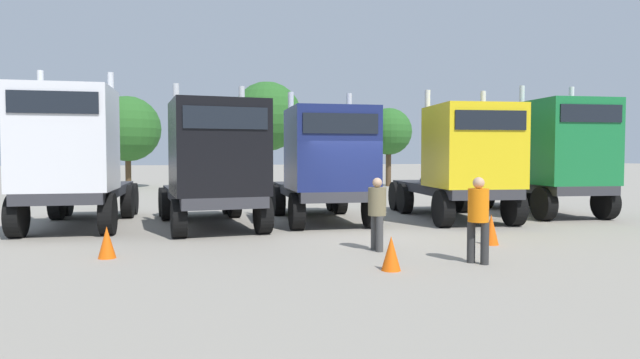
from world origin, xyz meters
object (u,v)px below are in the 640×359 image
object	(u,v)px
semi_truck_yellow	(463,162)
visitor_in_hivis	(478,214)
traffic_cone_mid	(107,242)
semi_truck_green	(555,158)
semi_truck_navy	(326,164)
traffic_cone_near	(491,229)
traffic_cone_far	(391,253)
semi_truck_black	(214,164)
semi_truck_white	(72,158)
visitor_with_camera	(377,209)

from	to	relation	value
semi_truck_yellow	visitor_in_hivis	bearing A→B (deg)	-20.24
traffic_cone_mid	semi_truck_green	bearing A→B (deg)	17.47
semi_truck_navy	traffic_cone_near	distance (m)	5.70
semi_truck_green	visitor_in_hivis	xyz separation A→B (m)	(-6.84, -6.73, -1.03)
traffic_cone_mid	traffic_cone_far	distance (m)	5.80
traffic_cone_near	semi_truck_black	bearing A→B (deg)	146.02
semi_truck_white	semi_truck_navy	world-z (taller)	semi_truck_white
semi_truck_green	traffic_cone_near	bearing A→B (deg)	-43.65
visitor_with_camera	traffic_cone_far	xyz separation A→B (m)	(-0.46, -2.01, -0.61)
semi_truck_green	traffic_cone_near	world-z (taller)	semi_truck_green
semi_truck_yellow	semi_truck_navy	bearing A→B (deg)	-91.39
semi_truck_yellow	visitor_with_camera	size ratio (longest dim) A/B	3.98
visitor_in_hivis	visitor_with_camera	bearing A→B (deg)	92.11
visitor_in_hivis	traffic_cone_near	distance (m)	2.49
semi_truck_white	visitor_with_camera	xyz separation A→B (m)	(7.15, -5.14, -1.11)
visitor_with_camera	semi_truck_white	bearing A→B (deg)	140.26
semi_truck_navy	visitor_in_hivis	xyz separation A→B (m)	(1.33, -6.66, -0.87)
semi_truck_black	semi_truck_green	distance (m)	11.58
visitor_with_camera	traffic_cone_mid	distance (m)	5.73
semi_truck_navy	semi_truck_yellow	size ratio (longest dim) A/B	0.98
visitor_with_camera	semi_truck_yellow	bearing A→B (deg)	39.80
semi_truck_navy	traffic_cone_far	size ratio (longest dim) A/B	9.86
traffic_cone_near	traffic_cone_far	size ratio (longest dim) A/B	1.14
semi_truck_black	semi_truck_navy	size ratio (longest dim) A/B	1.05
visitor_in_hivis	traffic_cone_far	size ratio (longest dim) A/B	2.65
visitor_with_camera	traffic_cone_near	bearing A→B (deg)	-2.12
visitor_with_camera	semi_truck_black	bearing A→B (deg)	123.66
visitor_in_hivis	visitor_with_camera	distance (m)	2.31
semi_truck_white	traffic_cone_far	size ratio (longest dim) A/B	10.13
traffic_cone_mid	semi_truck_white	bearing A→B (deg)	107.71
semi_truck_navy	traffic_cone_far	bearing A→B (deg)	-2.36
semi_truck_yellow	traffic_cone_far	distance (m)	8.10
visitor_with_camera	traffic_cone_far	distance (m)	2.15
semi_truck_white	visitor_with_camera	distance (m)	8.88
semi_truck_yellow	traffic_cone_far	world-z (taller)	semi_truck_yellow
traffic_cone_mid	visitor_with_camera	bearing A→B (deg)	-5.24
semi_truck_yellow	traffic_cone_mid	world-z (taller)	semi_truck_yellow
traffic_cone_mid	traffic_cone_far	world-z (taller)	traffic_cone_mid
semi_truck_white	visitor_with_camera	bearing A→B (deg)	56.07
semi_truck_green	traffic_cone_far	size ratio (longest dim) A/B	10.42
semi_truck_green	traffic_cone_mid	size ratio (longest dim) A/B	10.09
semi_truck_green	traffic_cone_mid	bearing A→B (deg)	-67.99
semi_truck_black	semi_truck_white	bearing A→B (deg)	-108.64
visitor_in_hivis	visitor_with_camera	world-z (taller)	visitor_in_hivis
semi_truck_white	traffic_cone_near	xyz separation A→B (m)	(10.04, -5.04, -1.68)
semi_truck_white	semi_truck_black	xyz separation A→B (m)	(3.86, -0.88, -0.18)
semi_truck_navy	visitor_with_camera	xyz separation A→B (m)	(-0.09, -4.83, -0.92)
semi_truck_navy	visitor_in_hivis	world-z (taller)	semi_truck_navy
semi_truck_white	semi_truck_green	distance (m)	15.42
visitor_with_camera	traffic_cone_mid	xyz separation A→B (m)	(-5.68, 0.52, -0.60)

